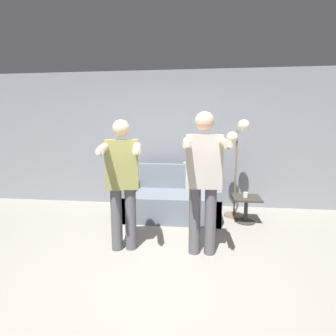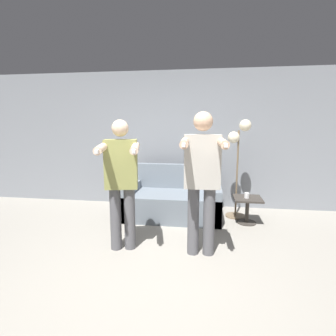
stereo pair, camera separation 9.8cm
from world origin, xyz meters
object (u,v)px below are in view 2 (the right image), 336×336
at_px(person_right, 202,174).
at_px(cup, 247,195).
at_px(couch, 173,201).
at_px(floor_lamp, 239,145).
at_px(side_table, 247,205).
at_px(cat, 200,161).
at_px(person_left, 121,177).

height_order(person_right, cup, person_right).
height_order(couch, person_right, person_right).
height_order(floor_lamp, cup, floor_lamp).
xyz_separation_m(couch, floor_lamp, (1.08, 0.14, 0.97)).
height_order(floor_lamp, side_table, floor_lamp).
bearing_deg(cat, couch, -142.53).
bearing_deg(cat, person_right, -88.13).
distance_m(couch, floor_lamp, 1.46).
bearing_deg(couch, floor_lamp, 7.49).
distance_m(couch, cup, 1.23).
height_order(couch, cat, cat).
bearing_deg(cat, person_left, -119.31).
xyz_separation_m(floor_lamp, cup, (0.12, -0.32, -0.77)).
bearing_deg(person_left, cat, 48.29).
bearing_deg(side_table, couch, 172.72).
xyz_separation_m(person_right, side_table, (0.72, 1.17, -0.70)).
distance_m(cat, cup, 1.03).
bearing_deg(person_left, floor_lamp, 30.59).
bearing_deg(person_right, person_left, 177.48).
relative_size(person_left, cat, 3.48).
height_order(couch, person_left, person_left).
distance_m(couch, person_right, 1.59).
xyz_separation_m(floor_lamp, side_table, (0.14, -0.30, -0.94)).
relative_size(cat, side_table, 1.08).
xyz_separation_m(person_left, floor_lamp, (1.57, 1.47, 0.30)).
height_order(cat, side_table, cat).
bearing_deg(side_table, person_left, -145.73).
bearing_deg(couch, cat, 37.47).
bearing_deg(person_right, side_table, 55.56).
height_order(person_left, cup, person_left).
height_order(person_left, side_table, person_left).
bearing_deg(couch, person_right, -69.26).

